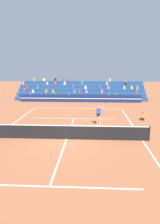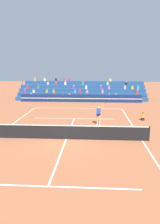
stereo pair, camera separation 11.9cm
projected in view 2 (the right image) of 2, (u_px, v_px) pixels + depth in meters
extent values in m
plane|color=#AD603D|center=(66.00, 139.00, 15.99)|extent=(120.00, 120.00, 0.00)
cube|color=white|center=(78.00, 108.00, 27.61)|extent=(11.00, 0.10, 0.01)
cube|color=white|center=(142.00, 141.00, 15.65)|extent=(0.10, 23.80, 0.01)
cube|color=white|center=(48.00, 186.00, 9.72)|extent=(8.25, 0.10, 0.01)
cube|color=white|center=(74.00, 118.00, 22.27)|extent=(8.25, 0.10, 0.01)
cube|color=white|center=(66.00, 139.00, 15.99)|extent=(0.10, 12.85, 0.01)
cylinder|color=black|center=(149.00, 134.00, 15.51)|extent=(0.10, 0.10, 1.10)
cube|color=black|center=(66.00, 133.00, 15.89)|extent=(11.90, 0.02, 1.00)
cube|color=white|center=(66.00, 126.00, 15.78)|extent=(11.90, 0.04, 0.06)
cube|color=navy|center=(80.00, 98.00, 32.31)|extent=(18.00, 0.24, 1.10)
cube|color=white|center=(80.00, 99.00, 32.18)|extent=(18.00, 0.02, 0.10)
cube|color=navy|center=(81.00, 99.00, 33.61)|extent=(20.31, 0.95, 0.55)
cube|color=orange|center=(136.00, 96.00, 32.82)|extent=(0.32, 0.22, 0.44)
sphere|color=brown|center=(136.00, 94.00, 32.75)|extent=(0.18, 0.18, 0.18)
cube|color=orange|center=(31.00, 95.00, 33.82)|extent=(0.32, 0.22, 0.44)
sphere|color=beige|center=(31.00, 93.00, 33.75)|extent=(0.18, 0.18, 0.18)
cube|color=orange|center=(109.00, 96.00, 33.07)|extent=(0.32, 0.22, 0.44)
sphere|color=tan|center=(109.00, 94.00, 33.00)|extent=(0.18, 0.18, 0.18)
cube|color=teal|center=(56.00, 96.00, 33.58)|extent=(0.32, 0.22, 0.44)
sphere|color=brown|center=(55.00, 94.00, 33.51)|extent=(0.18, 0.18, 0.18)
cube|color=#2D4CA5|center=(116.00, 96.00, 33.01)|extent=(0.32, 0.22, 0.44)
sphere|color=beige|center=(116.00, 94.00, 32.94)|extent=(0.18, 0.18, 0.18)
cube|color=red|center=(63.00, 96.00, 33.51)|extent=(0.32, 0.22, 0.44)
sphere|color=brown|center=(63.00, 94.00, 33.44)|extent=(0.18, 0.18, 0.18)
cube|color=silver|center=(70.00, 96.00, 33.45)|extent=(0.32, 0.22, 0.44)
sphere|color=#9E7051|center=(69.00, 94.00, 33.38)|extent=(0.18, 0.18, 0.18)
cube|color=navy|center=(81.00, 96.00, 34.48)|extent=(20.31, 0.95, 1.10)
cube|color=orange|center=(54.00, 91.00, 34.42)|extent=(0.32, 0.22, 0.44)
sphere|color=#9E7051|center=(54.00, 89.00, 34.35)|extent=(0.18, 0.18, 0.18)
cube|color=teal|center=(75.00, 92.00, 34.21)|extent=(0.32, 0.22, 0.44)
sphere|color=brown|center=(75.00, 90.00, 34.14)|extent=(0.18, 0.18, 0.18)
cube|color=pink|center=(102.00, 92.00, 33.95)|extent=(0.32, 0.22, 0.44)
sphere|color=tan|center=(103.00, 90.00, 33.88)|extent=(0.18, 0.18, 0.18)
cube|color=red|center=(80.00, 92.00, 34.16)|extent=(0.32, 0.22, 0.44)
sphere|color=#9E7051|center=(80.00, 90.00, 34.10)|extent=(0.18, 0.18, 0.18)
cube|color=orange|center=(47.00, 91.00, 34.49)|extent=(0.32, 0.22, 0.44)
sphere|color=#9E7051|center=(47.00, 89.00, 34.42)|extent=(0.18, 0.18, 0.18)
cube|color=purple|center=(25.00, 91.00, 34.71)|extent=(0.32, 0.22, 0.44)
sphere|color=tan|center=(25.00, 89.00, 34.64)|extent=(0.18, 0.18, 0.18)
cube|color=silver|center=(34.00, 91.00, 34.62)|extent=(0.32, 0.22, 0.44)
sphere|color=brown|center=(34.00, 89.00, 34.55)|extent=(0.18, 0.18, 0.18)
cube|color=pink|center=(87.00, 92.00, 34.09)|extent=(0.32, 0.22, 0.44)
sphere|color=brown|center=(87.00, 90.00, 34.03)|extent=(0.18, 0.18, 0.18)
cube|color=red|center=(137.00, 92.00, 33.61)|extent=(0.32, 0.22, 0.44)
sphere|color=tan|center=(137.00, 90.00, 33.55)|extent=(0.18, 0.18, 0.18)
cube|color=navy|center=(82.00, 94.00, 35.35)|extent=(20.31, 0.95, 1.65)
cube|color=pink|center=(109.00, 88.00, 34.69)|extent=(0.32, 0.22, 0.44)
sphere|color=brown|center=(109.00, 86.00, 34.63)|extent=(0.18, 0.18, 0.18)
cube|color=#338C4C|center=(38.00, 87.00, 35.40)|extent=(0.32, 0.22, 0.44)
sphere|color=#9E7051|center=(38.00, 85.00, 35.33)|extent=(0.18, 0.18, 0.18)
cube|color=yellow|center=(132.00, 88.00, 34.47)|extent=(0.32, 0.22, 0.44)
sphere|color=#9E7051|center=(132.00, 86.00, 34.40)|extent=(0.18, 0.18, 0.18)
cube|color=teal|center=(138.00, 88.00, 34.41)|extent=(0.32, 0.22, 0.44)
sphere|color=#9E7051|center=(138.00, 86.00, 34.35)|extent=(0.18, 0.18, 0.18)
cube|color=purple|center=(74.00, 87.00, 35.04)|extent=(0.32, 0.22, 0.44)
sphere|color=beige|center=(74.00, 85.00, 34.98)|extent=(0.18, 0.18, 0.18)
cube|color=silver|center=(86.00, 88.00, 34.92)|extent=(0.32, 0.22, 0.44)
sphere|color=beige|center=(86.00, 86.00, 34.85)|extent=(0.18, 0.18, 0.18)
cube|color=#B2B2B7|center=(125.00, 88.00, 34.54)|extent=(0.32, 0.22, 0.44)
sphere|color=beige|center=(125.00, 86.00, 34.47)|extent=(0.18, 0.18, 0.18)
cube|color=red|center=(28.00, 87.00, 35.51)|extent=(0.32, 0.22, 0.44)
sphere|color=brown|center=(28.00, 85.00, 35.44)|extent=(0.18, 0.18, 0.18)
cube|color=purple|center=(101.00, 88.00, 34.77)|extent=(0.32, 0.22, 0.44)
sphere|color=tan|center=(101.00, 86.00, 34.71)|extent=(0.18, 0.18, 0.18)
cube|color=navy|center=(82.00, 91.00, 36.22)|extent=(20.31, 0.95, 2.20)
cube|color=red|center=(56.00, 83.00, 36.04)|extent=(0.32, 0.22, 0.44)
sphere|color=tan|center=(56.00, 82.00, 35.98)|extent=(0.18, 0.18, 0.18)
cube|color=#B2B2B7|center=(108.00, 84.00, 35.52)|extent=(0.32, 0.22, 0.44)
sphere|color=tan|center=(108.00, 82.00, 35.45)|extent=(0.18, 0.18, 0.18)
cube|color=black|center=(126.00, 84.00, 35.33)|extent=(0.32, 0.22, 0.44)
sphere|color=beige|center=(126.00, 82.00, 35.26)|extent=(0.18, 0.18, 0.18)
cube|color=#B2B2B7|center=(48.00, 83.00, 36.13)|extent=(0.32, 0.22, 0.44)
sphere|color=brown|center=(48.00, 81.00, 36.06)|extent=(0.18, 0.18, 0.18)
cube|color=silver|center=(65.00, 84.00, 35.95)|extent=(0.32, 0.22, 0.44)
sphere|color=beige|center=(65.00, 82.00, 35.88)|extent=(0.18, 0.18, 0.18)
cube|color=pink|center=(24.00, 83.00, 36.38)|extent=(0.32, 0.22, 0.44)
sphere|color=beige|center=(24.00, 81.00, 36.31)|extent=(0.18, 0.18, 0.18)
cube|color=#338C4C|center=(83.00, 84.00, 35.77)|extent=(0.32, 0.22, 0.44)
sphere|color=beige|center=(83.00, 82.00, 35.70)|extent=(0.18, 0.18, 0.18)
cube|color=navy|center=(82.00, 89.00, 37.09)|extent=(20.31, 0.95, 2.75)
cube|color=yellow|center=(110.00, 80.00, 36.30)|extent=(0.32, 0.22, 0.44)
sphere|color=#9E7051|center=(110.00, 78.00, 36.23)|extent=(0.18, 0.18, 0.18)
cube|color=orange|center=(35.00, 80.00, 37.09)|extent=(0.32, 0.22, 0.44)
sphere|color=tan|center=(35.00, 78.00, 37.02)|extent=(0.18, 0.18, 0.18)
cube|color=silver|center=(45.00, 80.00, 36.99)|extent=(0.32, 0.22, 0.44)
sphere|color=brown|center=(45.00, 78.00, 36.92)|extent=(0.18, 0.18, 0.18)
cube|color=purple|center=(64.00, 80.00, 36.78)|extent=(0.32, 0.22, 0.44)
sphere|color=brown|center=(64.00, 78.00, 36.72)|extent=(0.18, 0.18, 0.18)
cube|color=black|center=(56.00, 80.00, 36.87)|extent=(0.32, 0.22, 0.44)
sphere|color=brown|center=(56.00, 78.00, 36.80)|extent=(0.18, 0.18, 0.18)
cube|color=purple|center=(69.00, 80.00, 36.73)|extent=(0.32, 0.22, 0.44)
sphere|color=brown|center=(69.00, 78.00, 36.67)|extent=(0.18, 0.18, 0.18)
cube|color=black|center=(143.00, 120.00, 21.55)|extent=(0.28, 0.36, 0.12)
cube|color=black|center=(143.00, 118.00, 21.52)|extent=(0.28, 0.24, 0.18)
cube|color=orange|center=(143.00, 116.00, 21.46)|extent=(0.30, 0.18, 0.40)
sphere|color=brown|center=(143.00, 113.00, 21.40)|extent=(0.17, 0.17, 0.17)
cylinder|color=tan|center=(97.00, 120.00, 19.84)|extent=(0.14, 0.14, 0.90)
cylinder|color=tan|center=(100.00, 120.00, 19.73)|extent=(0.14, 0.14, 0.90)
cube|color=black|center=(99.00, 115.00, 19.71)|extent=(0.34, 0.23, 0.20)
cube|color=#2D4CA5|center=(99.00, 112.00, 19.64)|extent=(0.38, 0.23, 0.56)
sphere|color=tan|center=(99.00, 108.00, 19.57)|extent=(0.22, 0.22, 0.22)
cube|color=white|center=(97.00, 124.00, 19.96)|extent=(0.14, 0.27, 0.09)
cube|color=white|center=(100.00, 124.00, 19.85)|extent=(0.14, 0.27, 0.09)
cylinder|color=tan|center=(96.00, 112.00, 19.69)|extent=(0.09, 0.09, 0.56)
cylinder|color=tan|center=(103.00, 106.00, 19.49)|extent=(0.39, 0.13, 0.56)
cylinder|color=black|center=(105.00, 103.00, 19.38)|extent=(0.14, 0.04, 0.21)
torus|color=black|center=(106.00, 101.00, 19.34)|extent=(0.42, 0.07, 0.42)
sphere|color=#C6DB33|center=(56.00, 131.00, 17.87)|extent=(0.07, 0.07, 0.07)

